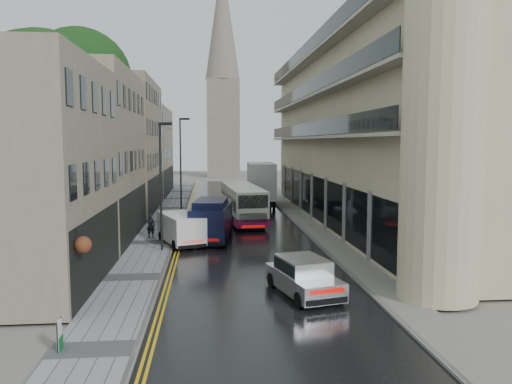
{
  "coord_description": "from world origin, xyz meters",
  "views": [
    {
      "loc": [
        -2.25,
        -12.61,
        6.48
      ],
      "look_at": [
        0.66,
        18.0,
        3.39
      ],
      "focal_mm": 35.0,
      "sensor_mm": 36.0,
      "label": 1
    }
  ],
  "objects": [
    {
      "name": "old_shop_row",
      "position": [
        -9.45,
        30.0,
        6.0
      ],
      "size": [
        4.5,
        56.0,
        12.0
      ],
      "primitive_type": null,
      "color": "gray",
      "rests_on": "ground"
    },
    {
      "name": "silver_hatchback",
      "position": [
        1.23,
        6.09,
        0.83
      ],
      "size": [
        2.85,
        4.63,
        1.62
      ],
      "primitive_type": null,
      "rotation": [
        0.0,
        0.0,
        0.24
      ],
      "color": "silver",
      "rests_on": "road"
    },
    {
      "name": "left_sidewalk",
      "position": [
        -5.85,
        27.5,
        0.06
      ],
      "size": [
        2.7,
        85.0,
        0.12
      ],
      "primitive_type": "cube",
      "color": "gray",
      "rests_on": "ground"
    },
    {
      "name": "estate_sign",
      "position": [
        -6.87,
        2.66,
        0.57
      ],
      "size": [
        0.12,
        0.55,
        0.9
      ],
      "primitive_type": null,
      "rotation": [
        0.0,
        0.0,
        0.07
      ],
      "color": "silver",
      "rests_on": "left_sidewalk"
    },
    {
      "name": "tree_far",
      "position": [
        -12.2,
        33.0,
        6.23
      ],
      "size": [
        9.24,
        9.24,
        12.46
      ],
      "primitive_type": null,
      "color": "black",
      "rests_on": "ground"
    },
    {
      "name": "road",
      "position": [
        0.0,
        27.5,
        0.01
      ],
      "size": [
        9.0,
        85.0,
        0.02
      ],
      "primitive_type": "cube",
      "color": "black",
      "rests_on": "ground"
    },
    {
      "name": "tree_near",
      "position": [
        -12.5,
        20.0,
        6.95
      ],
      "size": [
        10.56,
        10.56,
        13.89
      ],
      "primitive_type": null,
      "color": "black",
      "rests_on": "ground"
    },
    {
      "name": "church_spire",
      "position": [
        0.5,
        82.0,
        20.0
      ],
      "size": [
        6.4,
        6.4,
        40.0
      ],
      "primitive_type": null,
      "color": "gray",
      "rests_on": "ground"
    },
    {
      "name": "white_lorry",
      "position": [
        1.69,
        34.97,
        2.23
      ],
      "size": [
        2.79,
        8.49,
        4.42
      ],
      "primitive_type": null,
      "rotation": [
        0.0,
        0.0,
        -0.03
      ],
      "color": "silver",
      "rests_on": "road"
    },
    {
      "name": "navy_van",
      "position": [
        -3.36,
        18.05,
        1.44
      ],
      "size": [
        2.95,
        5.83,
        2.85
      ],
      "primitive_type": null,
      "rotation": [
        0.0,
        0.0,
        -0.13
      ],
      "color": "black",
      "rests_on": "road"
    },
    {
      "name": "pedestrian",
      "position": [
        -6.14,
        20.75,
        0.92
      ],
      "size": [
        0.63,
        0.46,
        1.59
      ],
      "primitive_type": "imported",
      "rotation": [
        0.0,
        0.0,
        3.0
      ],
      "color": "black",
      "rests_on": "left_sidewalk"
    },
    {
      "name": "lamp_post_far",
      "position": [
        -4.89,
        34.99,
        4.4
      ],
      "size": [
        0.98,
        0.34,
        8.57
      ],
      "primitive_type": null,
      "rotation": [
        0.0,
        0.0,
        -0.13
      ],
      "color": "black",
      "rests_on": "left_sidewalk"
    },
    {
      "name": "modern_block",
      "position": [
        10.3,
        26.0,
        7.0
      ],
      "size": [
        8.0,
        40.0,
        14.0
      ],
      "primitive_type": null,
      "color": "beige",
      "rests_on": "ground"
    },
    {
      "name": "white_van",
      "position": [
        -4.3,
        16.98,
        1.02
      ],
      "size": [
        3.3,
        4.78,
        1.99
      ],
      "primitive_type": null,
      "rotation": [
        0.0,
        0.0,
        0.35
      ],
      "color": "white",
      "rests_on": "road"
    },
    {
      "name": "right_sidewalk",
      "position": [
        5.4,
        27.5,
        0.06
      ],
      "size": [
        1.8,
        85.0,
        0.12
      ],
      "primitive_type": "cube",
      "color": "slate",
      "rests_on": "ground"
    },
    {
      "name": "lamp_post_near",
      "position": [
        -5.05,
        16.76,
        3.84
      ],
      "size": [
        0.84,
        0.51,
        7.45
      ],
      "primitive_type": null,
      "rotation": [
        0.0,
        0.0,
        -0.42
      ],
      "color": "#232326",
      "rests_on": "left_sidewalk"
    },
    {
      "name": "cream_bus",
      "position": [
        -0.39,
        24.86,
        1.47
      ],
      "size": [
        3.23,
        10.76,
        2.89
      ],
      "primitive_type": null,
      "rotation": [
        0.0,
        0.0,
        0.08
      ],
      "color": "white",
      "rests_on": "road"
    }
  ]
}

